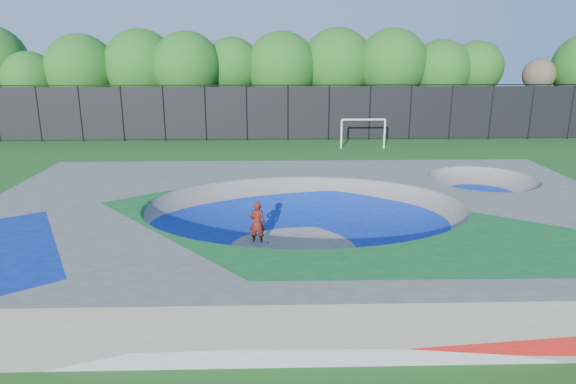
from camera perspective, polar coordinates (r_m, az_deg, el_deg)
name	(u,v)px	position (r m, az deg, el deg)	size (l,w,h in m)	color
ground	(305,246)	(17.88, 1.86, -6.01)	(120.00, 120.00, 0.00)	#1B5317
skate_deck	(305,226)	(17.62, 1.88, -3.74)	(22.00, 14.00, 1.50)	gray
skater	(257,223)	(17.86, -3.46, -3.43)	(0.56, 0.37, 1.54)	#B3280E
skateboard	(257,243)	(18.12, -3.42, -5.65)	(0.78, 0.22, 0.05)	black
soccer_goal	(363,128)	(35.17, 8.36, 7.06)	(3.05, 0.12, 2.01)	white
fence	(288,112)	(37.86, 0.00, 8.92)	(48.09, 0.09, 4.04)	black
treeline	(258,67)	(42.72, -3.39, 13.70)	(53.59, 7.54, 8.38)	#3F311F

